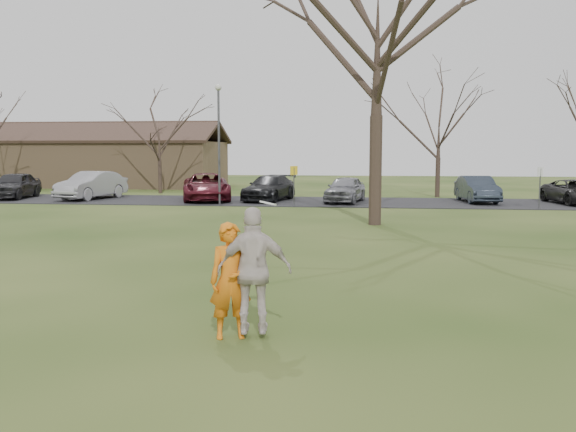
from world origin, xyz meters
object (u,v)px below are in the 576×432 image
(big_tree, at_px, (377,41))
(car_4, at_px, (345,189))
(car_6, at_px, (575,192))
(catching_play, at_px, (254,270))
(car_3, at_px, (269,188))
(car_1, at_px, (92,185))
(car_5, at_px, (477,189))
(building, at_px, (95,162))
(car_2, at_px, (206,187))
(lamp_post, at_px, (219,129))
(player_defender, at_px, (231,281))
(car_0, at_px, (14,185))

(big_tree, bearing_deg, car_4, 98.73)
(car_6, relative_size, catching_play, 2.24)
(car_3, xyz_separation_m, big_tree, (5.80, -10.30, 6.25))
(car_4, relative_size, car_6, 0.91)
(car_1, xyz_separation_m, car_4, (14.76, -0.35, -0.09))
(car_4, height_order, car_6, car_4)
(car_4, bearing_deg, car_6, 12.75)
(car_1, height_order, car_5, car_1)
(building, bearing_deg, car_6, -21.53)
(car_2, distance_m, lamp_post, 4.14)
(lamp_post, bearing_deg, player_defender, -75.92)
(car_1, bearing_deg, car_6, 12.80)
(lamp_post, relative_size, big_tree, 0.45)
(car_6, bearing_deg, car_0, 171.90)
(car_2, xyz_separation_m, car_4, (7.84, -0.17, -0.05))
(car_1, relative_size, catching_play, 2.37)
(catching_play, relative_size, big_tree, 0.15)
(player_defender, height_order, car_0, player_defender)
(catching_play, bearing_deg, car_1, 119.81)
(car_4, xyz_separation_m, big_tree, (1.48, -9.65, 6.24))
(car_0, distance_m, catching_play, 31.09)
(car_4, relative_size, big_tree, 0.30)
(car_2, relative_size, big_tree, 0.40)
(lamp_post, bearing_deg, catching_play, -75.02)
(big_tree, bearing_deg, player_defender, -99.22)
(car_1, relative_size, lamp_post, 0.78)
(catching_play, bearing_deg, player_defender, -176.77)
(car_2, distance_m, big_tree, 14.89)
(car_2, bearing_deg, big_tree, -62.88)
(building, bearing_deg, lamp_post, -47.91)
(player_defender, distance_m, car_1, 28.41)
(car_1, height_order, lamp_post, lamp_post)
(building, relative_size, lamp_post, 3.29)
(car_5, height_order, lamp_post, lamp_post)
(car_3, relative_size, catching_play, 2.37)
(car_1, relative_size, car_5, 1.12)
(player_defender, height_order, big_tree, big_tree)
(car_3, height_order, lamp_post, lamp_post)
(big_tree, bearing_deg, car_3, 119.40)
(player_defender, bearing_deg, car_4, 69.62)
(car_2, distance_m, car_5, 15.03)
(car_6, height_order, catching_play, catching_play)
(car_0, distance_m, car_1, 4.74)
(car_4, distance_m, lamp_post, 7.58)
(car_6, bearing_deg, catching_play, -125.55)
(car_4, xyz_separation_m, car_5, (7.16, 0.91, -0.00))
(car_3, relative_size, building, 0.24)
(car_2, relative_size, lamp_post, 0.88)
(car_6, bearing_deg, lamp_post, 179.44)
(car_0, relative_size, car_5, 1.06)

